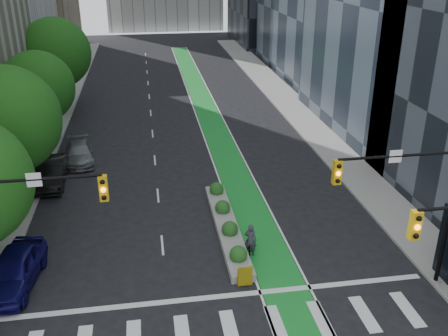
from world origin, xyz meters
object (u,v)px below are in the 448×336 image
object	(u,v)px
median_planter	(227,224)
cyclist	(250,240)
parked_car_left_mid	(51,172)
bicycle	(250,242)
parked_car_left_near	(14,270)
parked_car_left_far	(79,153)

from	to	relation	value
median_planter	cyclist	size ratio (longest dim) A/B	5.73
parked_car_left_mid	median_planter	bearing A→B (deg)	-37.66
bicycle	parked_car_left_near	bearing A→B (deg)	-162.29
median_planter	parked_car_left_near	bearing A→B (deg)	-162.19
cyclist	parked_car_left_near	world-z (taller)	cyclist
median_planter	bicycle	world-z (taller)	median_planter
parked_car_left_near	parked_car_left_far	distance (m)	15.11
parked_car_left_mid	parked_car_left_far	distance (m)	3.97
median_planter	parked_car_left_near	xyz separation A→B (m)	(-10.70, -3.44, 0.49)
median_planter	parked_car_left_near	distance (m)	11.25
parked_car_left_mid	parked_car_left_far	xyz separation A→B (m)	(1.46, 3.69, -0.16)
median_planter	bicycle	size ratio (longest dim) A/B	5.70
parked_car_left_near	parked_car_left_mid	bearing A→B (deg)	96.66
median_planter	parked_car_left_near	world-z (taller)	parked_car_left_near
cyclist	parked_car_left_near	size ratio (longest dim) A/B	0.36
parked_car_left_near	parked_car_left_far	size ratio (longest dim) A/B	1.05
cyclist	bicycle	bearing A→B (deg)	-74.66
cyclist	parked_car_left_mid	distance (m)	15.62
median_planter	bicycle	bearing A→B (deg)	-68.97
parked_car_left_near	parked_car_left_mid	xyz separation A→B (m)	(0.00, 11.35, -0.01)
bicycle	parked_car_left_far	xyz separation A→B (m)	(-10.11, 13.86, 0.22)
bicycle	parked_car_left_mid	world-z (taller)	parked_car_left_mid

